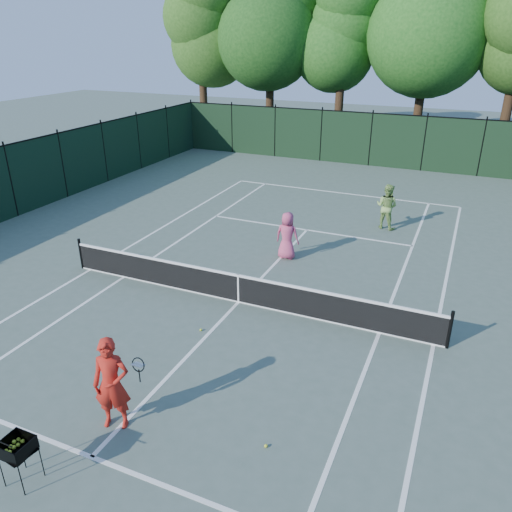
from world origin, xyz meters
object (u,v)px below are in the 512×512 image
at_px(player_pink, 287,236).
at_px(coach, 112,384).
at_px(ball_hopper, 17,447).
at_px(loose_ball_near_cart, 266,446).
at_px(player_green, 387,206).
at_px(loose_ball_midcourt, 201,330).

bearing_deg(player_pink, coach, 87.09).
xyz_separation_m(ball_hopper, loose_ball_near_cart, (3.60, 2.43, -0.76)).
distance_m(player_green, loose_ball_near_cart, 12.79).
bearing_deg(loose_ball_near_cart, player_pink, 107.81).
bearing_deg(loose_ball_midcourt, player_pink, 85.21).
bearing_deg(player_pink, loose_ball_near_cart, 106.79).
height_order(coach, loose_ball_near_cart, coach).
bearing_deg(player_green, player_pink, 73.64).
relative_size(player_pink, loose_ball_near_cart, 24.66).
relative_size(coach, loose_ball_midcourt, 29.46).
height_order(ball_hopper, loose_ball_midcourt, ball_hopper).
bearing_deg(player_green, coach, 92.34).
bearing_deg(ball_hopper, loose_ball_midcourt, 93.48).
xyz_separation_m(coach, player_green, (2.91, 13.38, -0.09)).
bearing_deg(player_pink, loose_ball_midcourt, 84.19).
bearing_deg(player_pink, player_green, -121.98).
bearing_deg(player_pink, ball_hopper, 84.21).
bearing_deg(loose_ball_near_cart, player_green, 90.40).
relative_size(ball_hopper, loose_ball_midcourt, 13.82).
bearing_deg(coach, loose_ball_midcourt, 71.60).
relative_size(loose_ball_near_cart, loose_ball_midcourt, 1.00).
bearing_deg(loose_ball_midcourt, player_green, 72.48).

